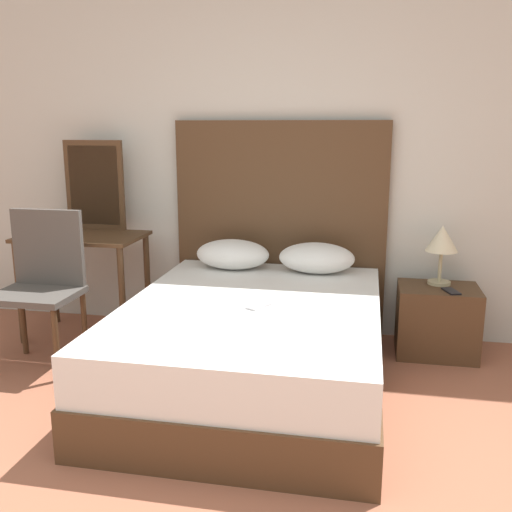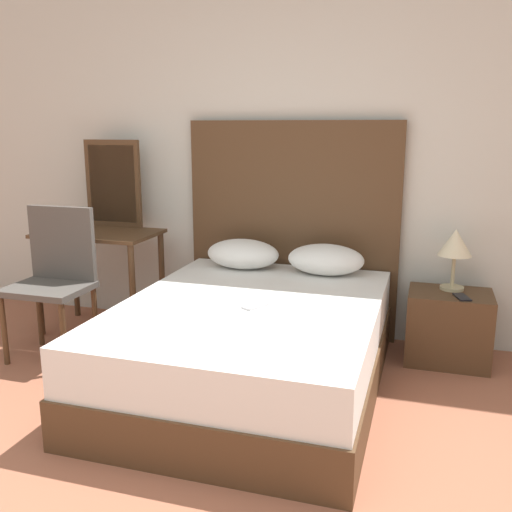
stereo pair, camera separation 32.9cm
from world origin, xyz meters
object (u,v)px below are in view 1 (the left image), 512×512
(phone_on_bed, at_px, (259,306))
(phone_on_nightstand, at_px, (451,291))
(vanity_desk, at_px, (83,254))
(bed, at_px, (253,345))
(nightstand, at_px, (437,321))
(chair, at_px, (42,277))
(table_lamp, at_px, (442,241))

(phone_on_bed, relative_size, phone_on_nightstand, 1.01)
(phone_on_nightstand, xyz_separation_m, vanity_desk, (-2.53, -0.03, 0.14))
(bed, height_order, nightstand, bed)
(phone_on_nightstand, bearing_deg, bed, -151.62)
(bed, distance_m, vanity_desk, 1.52)
(nightstand, relative_size, vanity_desk, 0.61)
(vanity_desk, relative_size, chair, 0.86)
(bed, relative_size, table_lamp, 4.80)
(bed, relative_size, nightstand, 3.68)
(phone_on_bed, xyz_separation_m, chair, (-1.44, 0.19, 0.05))
(nightstand, bearing_deg, vanity_desk, -176.93)
(nightstand, xyz_separation_m, table_lamp, (0.01, 0.08, 0.53))
(chair, bearing_deg, vanity_desk, 86.35)
(bed, distance_m, phone_on_nightstand, 1.35)
(nightstand, bearing_deg, chair, -166.01)
(chair, bearing_deg, phone_on_bed, -7.46)
(bed, bearing_deg, vanity_desk, 156.19)
(vanity_desk, height_order, chair, chair)
(phone_on_bed, bearing_deg, bed, 121.82)
(vanity_desk, bearing_deg, bed, -23.81)
(table_lamp, relative_size, vanity_desk, 0.47)
(table_lamp, height_order, phone_on_nightstand, table_lamp)
(bed, height_order, table_lamp, table_lamp)
(phone_on_nightstand, bearing_deg, vanity_desk, -179.24)
(table_lamp, bearing_deg, phone_on_bed, -140.14)
(bed, relative_size, phone_on_nightstand, 11.65)
(phone_on_bed, relative_size, vanity_desk, 0.19)
(nightstand, bearing_deg, phone_on_nightstand, -57.88)
(phone_on_bed, height_order, nightstand, phone_on_bed)
(bed, xyz_separation_m, nightstand, (1.11, 0.73, -0.02))
(phone_on_bed, height_order, vanity_desk, vanity_desk)
(nightstand, xyz_separation_m, chair, (-2.50, -0.62, 0.34))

